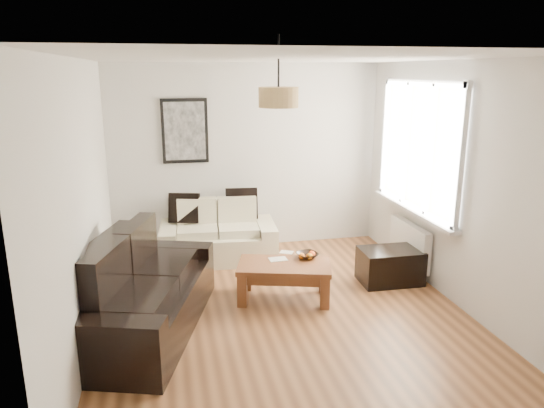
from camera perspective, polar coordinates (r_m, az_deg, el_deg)
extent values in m
plane|color=brown|center=(5.42, 1.40, -12.42)|extent=(4.50, 4.50, 0.00)
cube|color=white|center=(6.58, 15.34, -4.34)|extent=(0.10, 0.90, 0.52)
cylinder|color=tan|center=(5.11, 0.74, 12.03)|extent=(0.40, 0.40, 0.20)
cube|color=black|center=(6.26, 13.26, -6.85)|extent=(0.74, 0.49, 0.41)
cube|color=black|center=(6.88, -9.94, -0.44)|extent=(0.42, 0.23, 0.40)
cube|color=black|center=(6.95, -3.47, 0.04)|extent=(0.45, 0.18, 0.43)
imported|color=black|center=(5.77, 4.02, -5.82)|extent=(0.29, 0.29, 0.06)
sphere|color=orange|center=(5.71, 4.28, -5.95)|extent=(0.08, 0.08, 0.07)
sphere|color=#FF5315|center=(5.78, 4.56, -5.70)|extent=(0.08, 0.08, 0.08)
sphere|color=orange|center=(5.71, 3.39, -5.92)|extent=(0.09, 0.09, 0.07)
cube|color=silver|center=(5.71, 0.68, -6.29)|extent=(0.21, 0.15, 0.01)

